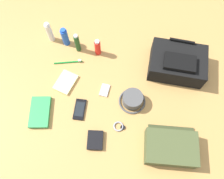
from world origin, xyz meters
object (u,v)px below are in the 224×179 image
at_px(toiletry_pouch, 171,147).
at_px(toothpaste_tube, 50,32).
at_px(paperback_novel, 40,112).
at_px(backpack, 177,63).
at_px(sunscreen_spray, 98,47).
at_px(wallet, 95,140).
at_px(wristwatch, 119,127).
at_px(bucket_hat, 132,100).
at_px(deodorant_spray, 65,37).
at_px(toothbrush, 70,62).
at_px(cell_phone, 80,109).
at_px(notepad, 66,83).
at_px(shampoo_bottle, 77,43).
at_px(media_player, 105,91).

relative_size(toiletry_pouch, toothpaste_tube, 1.82).
bearing_deg(paperback_novel, backpack, 32.19).
xyz_separation_m(sunscreen_spray, wallet, (0.13, -0.59, -0.05)).
relative_size(sunscreen_spray, paperback_novel, 0.62).
distance_m(paperback_novel, wristwatch, 0.49).
distance_m(bucket_hat, paperback_novel, 0.57).
xyz_separation_m(toiletry_pouch, wallet, (-0.42, -0.04, -0.04)).
xyz_separation_m(deodorant_spray, toothbrush, (0.06, -0.15, -0.06)).
relative_size(cell_phone, notepad, 0.92).
bearing_deg(sunscreen_spray, toothpaste_tube, 173.68).
distance_m(shampoo_bottle, wristwatch, 0.61).
bearing_deg(notepad, cell_phone, -35.02).
bearing_deg(notepad, shampoo_bottle, 100.52).
distance_m(wristwatch, toothbrush, 0.55).
bearing_deg(paperback_novel, wallet, -14.15).
height_order(toiletry_pouch, media_player, toiletry_pouch).
xyz_separation_m(deodorant_spray, media_player, (0.34, -0.30, -0.07)).
distance_m(shampoo_bottle, sunscreen_spray, 0.14).
relative_size(paperback_novel, wristwatch, 3.06).
bearing_deg(cell_phone, deodorant_spray, 115.92).
height_order(cell_phone, toothbrush, toothbrush).
height_order(bucket_hat, deodorant_spray, deodorant_spray).
height_order(toothpaste_tube, toothbrush, toothpaste_tube).
distance_m(toiletry_pouch, wallet, 0.43).
bearing_deg(toiletry_pouch, paperback_novel, 176.51).
bearing_deg(paperback_novel, cell_phone, 16.86).
xyz_separation_m(toiletry_pouch, notepad, (-0.70, 0.27, -0.04)).
bearing_deg(wallet, toiletry_pouch, -4.05).
xyz_separation_m(sunscreen_spray, cell_phone, (-0.01, -0.43, -0.06)).
distance_m(backpack, toothpaste_tube, 0.87).
relative_size(cell_phone, wristwatch, 1.95).
distance_m(deodorant_spray, paperback_novel, 0.53).
bearing_deg(deodorant_spray, backpack, -3.10).
bearing_deg(backpack, cell_phone, -142.44).
distance_m(deodorant_spray, media_player, 0.46).
height_order(backpack, wallet, backpack).
xyz_separation_m(bucket_hat, sunscreen_spray, (-0.29, 0.30, 0.03)).
relative_size(toiletry_pouch, cell_phone, 2.21).
bearing_deg(wristwatch, deodorant_spray, 133.27).
distance_m(wristwatch, notepad, 0.45).
distance_m(toiletry_pouch, cell_phone, 0.58).
bearing_deg(shampoo_bottle, deodorant_spray, 160.72).
xyz_separation_m(toothpaste_tube, media_player, (0.45, -0.31, -0.08)).
bearing_deg(media_player, toothbrush, 151.12).
bearing_deg(toothpaste_tube, cell_phone, -54.51).
relative_size(backpack, wristwatch, 4.98).
relative_size(bucket_hat, deodorant_spray, 1.14).
xyz_separation_m(toothpaste_tube, wallet, (0.47, -0.63, -0.07)).
height_order(toothpaste_tube, sunscreen_spray, toothpaste_tube).
height_order(toothpaste_tube, cell_phone, toothpaste_tube).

